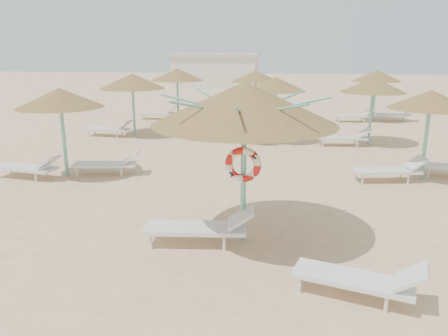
# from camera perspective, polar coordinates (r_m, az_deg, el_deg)

# --- Properties ---
(ground) EXTENTS (120.00, 120.00, 0.00)m
(ground) POSITION_cam_1_polar(r_m,az_deg,el_deg) (8.78, 1.51, -10.23)
(ground) COLOR #DFB588
(ground) RESTS_ON ground
(main_palapa) EXTENTS (3.57, 3.57, 3.20)m
(main_palapa) POSITION_cam_1_polar(r_m,az_deg,el_deg) (8.34, 2.67, 8.38)
(main_palapa) COLOR #69B6A2
(main_palapa) RESTS_ON ground
(lounger_main_a) EXTENTS (2.22, 0.86, 0.79)m
(lounger_main_a) POSITION_cam_1_polar(r_m,az_deg,el_deg) (8.75, -2.79, -7.66)
(lounger_main_a) COLOR silver
(lounger_main_a) RESTS_ON ground
(lounger_main_b) EXTENTS (2.07, 1.13, 0.72)m
(lounger_main_b) POSITION_cam_1_polar(r_m,az_deg,el_deg) (7.31, 17.53, -13.63)
(lounger_main_b) COLOR silver
(lounger_main_b) RESTS_ON ground
(palapa_field) EXTENTS (19.69, 14.53, 2.72)m
(palapa_field) POSITION_cam_1_polar(r_m,az_deg,el_deg) (18.73, 5.55, 10.74)
(palapa_field) COLOR #69B6A2
(palapa_field) RESTS_ON ground
(service_hut) EXTENTS (8.40, 4.40, 3.25)m
(service_hut) POSITION_cam_1_polar(r_m,az_deg,el_deg) (43.47, -1.13, 12.61)
(service_hut) COLOR silver
(service_hut) RESTS_ON ground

